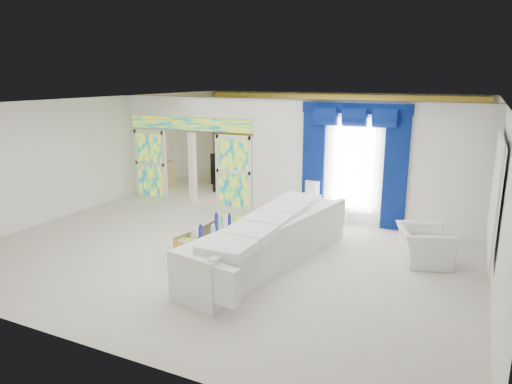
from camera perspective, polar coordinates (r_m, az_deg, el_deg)
The scene contains 22 objects.
floor at distance 11.61m, azimuth 1.22°, elevation -3.83°, with size 12.00×12.00×0.00m, color #B7AF9E.
dividing_wall at distance 11.52m, azimuth 13.17°, elevation 3.36°, with size 5.70×0.18×3.00m, color white.
dividing_header at distance 13.34m, azimuth -8.28°, elevation 10.29°, with size 4.30×0.18×0.55m, color white.
stained_panel_left at distance 14.39m, azimuth -12.78°, elevation 3.42°, with size 0.95×0.04×2.00m, color #994C3F.
stained_panel_right at distance 12.84m, azimuth -2.71°, elevation 2.51°, with size 0.95×0.04×2.00m, color #994C3F.
stained_transom at distance 13.38m, azimuth -8.21°, elevation 8.27°, with size 4.00×0.05×0.35m, color #994C3F.
window_pane at distance 11.48m, azimuth 11.83°, elevation 3.15°, with size 1.00×0.02×2.30m, color white.
blue_drape_left at distance 11.74m, azimuth 7.03°, elevation 3.32°, with size 0.55×0.10×2.80m, color #04124A.
blue_drape_right at distance 11.28m, azimuth 16.71°, elevation 2.39°, with size 0.55×0.10×2.80m, color #04124A.
blue_pelmet at distance 11.28m, azimuth 12.14°, elevation 9.97°, with size 2.60×0.12×0.25m, color #04124A.
wall_mirror at distance 9.30m, azimuth 27.34°, elevation -0.02°, with size 0.04×2.70×1.90m, color white.
gold_curtains at distance 16.74m, azimuth 9.68°, elevation 6.75°, with size 9.70×0.12×2.90m, color #AC8B29.
white_sofa at distance 9.04m, azimuth 1.71°, elevation -6.27°, with size 0.95×4.43×0.84m, color silver.
coffee_table at distance 9.94m, azimuth -4.75°, elevation -5.67°, with size 0.65×1.94×0.43m, color #BA8E3A.
console_table at distance 11.84m, azimuth 8.20°, elevation -2.54°, with size 1.27×0.40×0.42m, color white.
table_lamp at distance 11.79m, azimuth 6.90°, elevation -0.03°, with size 0.36×0.36×0.58m, color silver.
armchair at distance 9.71m, azimuth 19.82°, elevation -6.15°, with size 1.07×0.94×0.70m, color silver.
grand_piano at distance 15.87m, azimuth -0.89°, elevation 2.98°, with size 1.58×2.06×1.04m, color black.
piano_bench at distance 14.57m, azimuth -3.69°, elevation 0.44°, with size 0.87×0.34×0.29m, color black.
tv_console at distance 15.55m, azimuth -11.22°, elevation 2.13°, with size 0.59×0.53×0.86m, color #AE7957.
chandelier at distance 15.14m, azimuth -1.38°, elevation 10.57°, with size 0.60×0.60×0.60m, color gold.
decanters at distance 9.81m, azimuth -4.87°, elevation -4.04°, with size 0.24×1.14×0.29m.
Camera 1 is at (4.55, -10.08, 3.55)m, focal length 32.68 mm.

